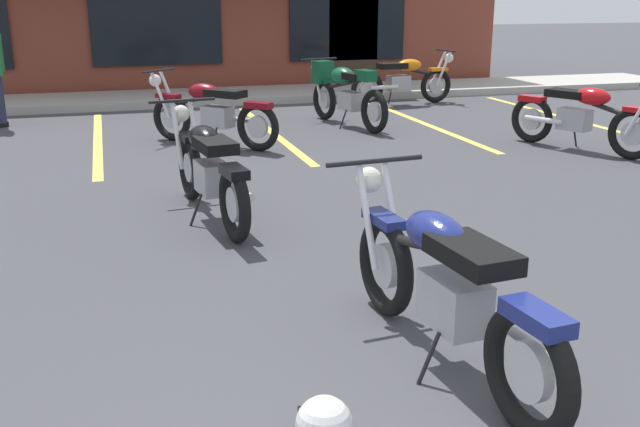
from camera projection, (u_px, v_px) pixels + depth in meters
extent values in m
plane|color=#3D3D42|center=(258.00, 247.00, 5.85)|extent=(80.00, 80.00, 0.00)
cube|color=#A8A59E|center=(165.00, 98.00, 13.72)|extent=(22.00, 1.80, 0.14)
cube|color=brown|center=(147.00, 5.00, 16.53)|extent=(15.00, 5.01, 3.47)
cube|color=black|center=(156.00, 21.00, 14.28)|extent=(2.56, 0.06, 1.70)
cube|color=black|center=(348.00, 20.00, 15.36)|extent=(2.56, 0.06, 1.70)
cube|color=#33281E|center=(353.00, 39.00, 15.51)|extent=(1.10, 0.06, 2.10)
cube|color=#DBCC4C|center=(98.00, 141.00, 10.10)|extent=(0.12, 4.80, 0.01)
cube|color=#DBCC4C|center=(271.00, 131.00, 10.77)|extent=(0.12, 4.80, 0.01)
cube|color=#DBCC4C|center=(424.00, 123.00, 11.45)|extent=(0.12, 4.80, 0.01)
cube|color=#DBCC4C|center=(560.00, 116.00, 12.12)|extent=(0.12, 4.80, 0.01)
torus|color=black|center=(529.00, 372.00, 3.28)|extent=(0.16, 0.65, 0.64)
cylinder|color=#B7B7BC|center=(529.00, 372.00, 3.28)|extent=(0.09, 0.29, 0.29)
torus|color=black|center=(385.00, 266.00, 4.56)|extent=(0.16, 0.65, 0.64)
cylinder|color=#B7B7BC|center=(385.00, 266.00, 4.56)|extent=(0.09, 0.29, 0.29)
cylinder|color=silver|center=(367.00, 215.00, 4.52)|extent=(0.07, 0.33, 0.66)
cylinder|color=silver|center=(392.00, 212.00, 4.59)|extent=(0.07, 0.33, 0.66)
cylinder|color=black|center=(375.00, 161.00, 4.53)|extent=(0.66, 0.09, 0.03)
sphere|color=silver|center=(369.00, 180.00, 4.65)|extent=(0.19, 0.19, 0.17)
cube|color=navy|center=(384.00, 219.00, 4.51)|extent=(0.17, 0.37, 0.06)
cube|color=#9E9EA3|center=(454.00, 302.00, 3.83)|extent=(0.28, 0.42, 0.28)
cylinder|color=silver|center=(518.00, 334.00, 3.56)|extent=(0.12, 0.55, 0.07)
cylinder|color=black|center=(437.00, 248.00, 3.94)|extent=(0.15, 0.94, 0.26)
ellipsoid|color=navy|center=(435.00, 233.00, 3.93)|extent=(0.30, 0.50, 0.22)
cube|color=black|center=(472.00, 254.00, 3.61)|extent=(0.33, 0.54, 0.10)
cube|color=navy|center=(537.00, 317.00, 3.18)|extent=(0.19, 0.37, 0.08)
cylinder|color=black|center=(429.00, 358.00, 3.78)|extent=(0.14, 0.04, 0.29)
torus|color=black|center=(367.00, 89.00, 13.04)|extent=(0.65, 0.17, 0.64)
cylinder|color=#B7B7BC|center=(367.00, 89.00, 13.04)|extent=(0.29, 0.09, 0.29)
torus|color=black|center=(436.00, 86.00, 13.58)|extent=(0.65, 0.17, 0.64)
cylinder|color=#B7B7BC|center=(436.00, 86.00, 13.58)|extent=(0.29, 0.09, 0.29)
cylinder|color=silver|center=(439.00, 68.00, 13.60)|extent=(0.33, 0.08, 0.66)
cylinder|color=silver|center=(444.00, 69.00, 13.44)|extent=(0.33, 0.08, 0.66)
cylinder|color=black|center=(446.00, 51.00, 13.46)|extent=(0.11, 0.66, 0.03)
sphere|color=silver|center=(449.00, 58.00, 13.53)|extent=(0.19, 0.19, 0.17)
cube|color=orange|center=(438.00, 69.00, 13.51)|extent=(0.37, 0.18, 0.06)
cube|color=#9E9EA3|center=(398.00, 83.00, 13.26)|extent=(0.42, 0.28, 0.28)
cylinder|color=silver|center=(384.00, 87.00, 13.01)|extent=(0.55, 0.13, 0.07)
cylinder|color=black|center=(408.00, 70.00, 13.26)|extent=(0.94, 0.17, 0.26)
ellipsoid|color=orange|center=(410.00, 65.00, 13.25)|extent=(0.51, 0.31, 0.22)
cube|color=black|center=(392.00, 66.00, 13.11)|extent=(0.55, 0.34, 0.10)
cube|color=orange|center=(366.00, 74.00, 12.95)|extent=(0.38, 0.20, 0.08)
cylinder|color=black|center=(390.00, 96.00, 13.46)|extent=(0.04, 0.14, 0.29)
torus|color=black|center=(532.00, 119.00, 9.91)|extent=(0.35, 0.63, 0.64)
cylinder|color=#B7B7BC|center=(532.00, 119.00, 9.91)|extent=(0.17, 0.29, 0.29)
torus|color=black|center=(633.00, 134.00, 8.87)|extent=(0.35, 0.63, 0.64)
cylinder|color=#B7B7BC|center=(633.00, 134.00, 8.87)|extent=(0.17, 0.29, 0.29)
cylinder|color=silver|center=(640.00, 110.00, 8.64)|extent=(0.17, 0.31, 0.66)
cube|color=#B70F14|center=(639.00, 110.00, 8.75)|extent=(0.27, 0.39, 0.06)
cube|color=#9E9EA3|center=(574.00, 119.00, 9.43)|extent=(0.38, 0.46, 0.28)
cylinder|color=silver|center=(543.00, 120.00, 9.62)|extent=(0.29, 0.53, 0.07)
cylinder|color=black|center=(591.00, 103.00, 9.21)|extent=(0.44, 0.88, 0.26)
ellipsoid|color=#B70F14|center=(593.00, 96.00, 9.17)|extent=(0.43, 0.54, 0.22)
cube|color=black|center=(567.00, 94.00, 9.43)|extent=(0.47, 0.59, 0.10)
cube|color=#B70F14|center=(532.00, 99.00, 9.85)|extent=(0.29, 0.39, 0.08)
cylinder|color=black|center=(575.00, 137.00, 9.66)|extent=(0.13, 0.08, 0.29)
torus|color=black|center=(258.00, 127.00, 9.35)|extent=(0.52, 0.53, 0.64)
cylinder|color=#B7B7BC|center=(258.00, 127.00, 9.35)|extent=(0.24, 0.25, 0.29)
torus|color=black|center=(172.00, 118.00, 10.03)|extent=(0.52, 0.53, 0.64)
cylinder|color=#B7B7BC|center=(172.00, 118.00, 10.03)|extent=(0.24, 0.25, 0.29)
cylinder|color=silver|center=(160.00, 95.00, 9.90)|extent=(0.26, 0.26, 0.66)
cylinder|color=silver|center=(169.00, 94.00, 10.05)|extent=(0.26, 0.26, 0.66)
cylinder|color=black|center=(159.00, 71.00, 9.92)|extent=(0.50, 0.48, 0.03)
sphere|color=silver|center=(155.00, 80.00, 10.00)|extent=(0.24, 0.24, 0.17)
cube|color=maroon|center=(168.00, 96.00, 9.96)|extent=(0.35, 0.36, 0.06)
cube|color=#9E9EA3|center=(218.00, 117.00, 9.63)|extent=(0.45, 0.45, 0.28)
cylinder|color=silver|center=(247.00, 120.00, 9.58)|extent=(0.43, 0.44, 0.07)
cylinder|color=black|center=(205.00, 98.00, 9.65)|extent=(0.70, 0.72, 0.26)
ellipsoid|color=maroon|center=(204.00, 92.00, 9.64)|extent=(0.52, 0.53, 0.22)
cube|color=black|center=(225.00, 93.00, 9.47)|extent=(0.56, 0.57, 0.10)
cube|color=maroon|center=(259.00, 105.00, 9.26)|extent=(0.37, 0.37, 0.08)
cylinder|color=black|center=(215.00, 139.00, 9.52)|extent=(0.11, 0.11, 0.29)
torus|color=black|center=(374.00, 112.00, 10.55)|extent=(0.25, 0.65, 0.64)
cylinder|color=#B7B7BC|center=(374.00, 112.00, 10.55)|extent=(0.13, 0.29, 0.29)
torus|color=black|center=(324.00, 100.00, 11.74)|extent=(0.25, 0.65, 0.64)
cylinder|color=#B7B7BC|center=(324.00, 100.00, 11.74)|extent=(0.13, 0.29, 0.29)
cylinder|color=silver|center=(316.00, 80.00, 11.69)|extent=(0.12, 0.33, 0.66)
cylinder|color=silver|center=(326.00, 79.00, 11.77)|extent=(0.12, 0.33, 0.66)
cylinder|color=black|center=(319.00, 59.00, 11.70)|extent=(0.65, 0.19, 0.03)
sphere|color=silver|center=(316.00, 67.00, 11.81)|extent=(0.21, 0.21, 0.17)
cube|color=#0F4C2D|center=(323.00, 81.00, 11.69)|extent=(0.22, 0.38, 0.06)
cube|color=#9E9EA3|center=(351.00, 101.00, 11.05)|extent=(0.33, 0.45, 0.28)
cylinder|color=silver|center=(372.00, 106.00, 10.83)|extent=(0.20, 0.55, 0.07)
cylinder|color=black|center=(344.00, 84.00, 11.15)|extent=(0.28, 0.93, 0.26)
ellipsoid|color=#0F4C2D|center=(343.00, 76.00, 11.15)|extent=(0.41, 0.58, 0.26)
cube|color=#0F4C2D|center=(323.00, 72.00, 11.65)|extent=(0.33, 0.30, 0.36)
cube|color=black|center=(355.00, 76.00, 10.86)|extent=(0.33, 0.45, 0.10)
cube|color=#0F4C2D|center=(366.00, 76.00, 10.60)|extent=(0.27, 0.36, 0.16)
cylinder|color=black|center=(343.00, 119.00, 10.99)|extent=(0.14, 0.06, 0.29)
torus|color=black|center=(235.00, 204.00, 5.89)|extent=(0.18, 0.65, 0.64)
cylinder|color=#B7B7BC|center=(235.00, 204.00, 5.89)|extent=(0.10, 0.29, 0.29)
torus|color=black|center=(190.00, 167.00, 7.15)|extent=(0.18, 0.65, 0.64)
cylinder|color=#B7B7BC|center=(190.00, 167.00, 7.15)|extent=(0.10, 0.29, 0.29)
cylinder|color=silver|center=(177.00, 135.00, 7.11)|extent=(0.09, 0.33, 0.66)
cylinder|color=silver|center=(195.00, 133.00, 7.18)|extent=(0.09, 0.33, 0.66)
cylinder|color=black|center=(182.00, 101.00, 7.12)|extent=(0.66, 0.12, 0.03)
sphere|color=silver|center=(181.00, 113.00, 7.23)|extent=(0.19, 0.19, 0.17)
cube|color=black|center=(188.00, 137.00, 7.10)|extent=(0.19, 0.38, 0.06)
cube|color=#9E9EA3|center=(212.00, 178.00, 6.43)|extent=(0.29, 0.43, 0.28)
cylinder|color=silver|center=(240.00, 190.00, 6.17)|extent=(0.14, 0.55, 0.07)
cylinder|color=black|center=(205.00, 147.00, 6.53)|extent=(0.19, 0.94, 0.26)
ellipsoid|color=black|center=(204.00, 138.00, 6.53)|extent=(0.32, 0.51, 0.22)
cube|color=black|center=(215.00, 145.00, 6.21)|extent=(0.35, 0.55, 0.10)
cube|color=black|center=(234.00, 172.00, 5.80)|extent=(0.21, 0.38, 0.08)
cylinder|color=black|center=(196.00, 210.00, 6.37)|extent=(0.14, 0.04, 0.29)
cube|color=black|center=(0.00, 125.00, 11.12)|extent=(0.26, 0.21, 0.08)
sphere|color=silver|center=(324.00, 424.00, 3.21)|extent=(0.26, 0.26, 0.26)
cube|color=black|center=(318.00, 413.00, 3.31)|extent=(0.18, 0.03, 0.09)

